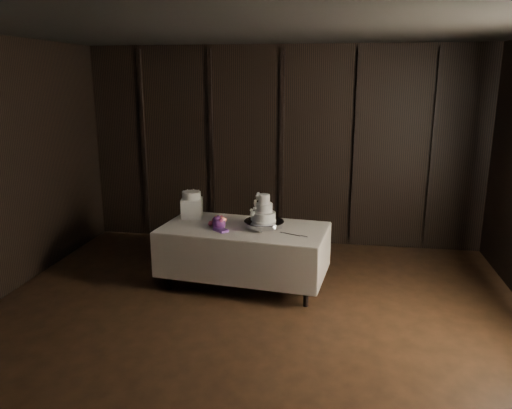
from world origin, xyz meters
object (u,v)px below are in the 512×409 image
object	(u,v)px
display_table	(244,254)
cake_stand	(264,225)
bouquet	(219,223)
wedding_cake	(262,211)
box_pedestal	(192,208)
small_cake	(191,195)

from	to	relation	value
display_table	cake_stand	distance (m)	0.46
display_table	cake_stand	size ratio (longest dim) A/B	4.33
display_table	bouquet	size ratio (longest dim) A/B	5.29
wedding_cake	box_pedestal	size ratio (longest dim) A/B	1.27
small_cake	box_pedestal	bearing A→B (deg)	0.00
cake_stand	wedding_cake	xyz separation A→B (m)	(-0.02, -0.01, 0.18)
bouquet	small_cake	world-z (taller)	small_cake
cake_stand	box_pedestal	bearing A→B (deg)	162.50
display_table	small_cake	bearing A→B (deg)	164.13
display_table	bouquet	distance (m)	0.51
bouquet	display_table	bearing A→B (deg)	17.39
wedding_cake	bouquet	world-z (taller)	wedding_cake
bouquet	box_pedestal	xyz separation A→B (m)	(-0.46, 0.40, 0.06)
display_table	bouquet	bearing A→B (deg)	-155.96
display_table	wedding_cake	bearing A→B (deg)	2.02
display_table	small_cake	world-z (taller)	small_cake
wedding_cake	cake_stand	bearing A→B (deg)	15.46
cake_stand	small_cake	distance (m)	1.07
cake_stand	small_cake	world-z (taller)	small_cake
display_table	wedding_cake	distance (m)	0.61
wedding_cake	bouquet	distance (m)	0.54
display_table	box_pedestal	bearing A→B (deg)	164.13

